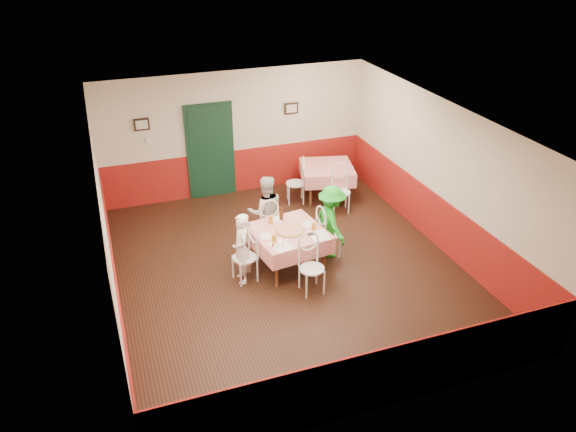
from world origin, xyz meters
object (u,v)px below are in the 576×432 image
object	(u,v)px
main_table	(288,249)
glass_c	(271,220)
chair_near	(312,269)
chair_second_a	(295,183)
chair_left	(245,258)
second_table	(327,182)
pizza	(290,230)
diner_right	(331,222)
chair_far	(267,225)
beer_bottle	(281,214)
chair_second_b	(341,192)
diner_left	(242,249)
chair_right	(328,234)
glass_a	(274,239)
wallet	(311,234)
diner_far	(266,212)
glass_b	(314,227)

from	to	relation	value
main_table	glass_c	world-z (taller)	glass_c
chair_near	chair_second_a	world-z (taller)	same
chair_left	glass_c	xyz separation A→B (m)	(0.64, 0.48, 0.38)
second_table	pizza	distance (m)	3.07
chair_near	glass_c	xyz separation A→B (m)	(-0.33, 1.20, 0.38)
diner_right	chair_far	bearing A→B (deg)	52.41
main_table	chair_left	bearing A→B (deg)	-171.59
chair_left	beer_bottle	size ratio (longest dim) A/B	3.69
chair_near	chair_second_b	size ratio (longest dim) A/B	1.00
beer_bottle	diner_left	distance (m)	1.08
chair_right	chair_second_a	distance (m)	2.33
main_table	chair_far	distance (m)	0.85
chair_left	glass_a	xyz separation A→B (m)	(0.48, -0.19, 0.38)
main_table	chair_near	distance (m)	0.85
wallet	diner_right	xyz separation A→B (m)	(0.56, 0.39, -0.07)
chair_second_b	pizza	distance (m)	2.50
beer_bottle	chair_second_a	bearing A→B (deg)	63.06
glass_c	chair_second_a	bearing A→B (deg)	59.09
chair_left	chair_right	bearing A→B (deg)	88.42
diner_left	glass_a	bearing A→B (deg)	73.52
glass_c	diner_right	size ratio (longest dim) A/B	0.10
diner_far	chair_second_b	bearing A→B (deg)	-151.50
pizza	diner_right	xyz separation A→B (m)	(0.86, 0.17, -0.07)
chair_left	pizza	size ratio (longest dim) A/B	1.83
second_table	glass_b	size ratio (longest dim) A/B	8.26
glass_b	diner_left	distance (m)	1.33
chair_second_b	diner_left	xyz separation A→B (m)	(-2.69, -1.82, 0.19)
main_table	glass_a	bearing A→B (deg)	-138.93
chair_far	beer_bottle	xyz separation A→B (m)	(0.14, -0.43, 0.43)
pizza	glass_c	xyz separation A→B (m)	(-0.23, 0.39, 0.05)
chair_far	pizza	xyz separation A→B (m)	(0.15, -0.88, 0.33)
chair_right	chair_second_a	size ratio (longest dim) A/B	1.00
diner_left	chair_second_b	bearing A→B (deg)	127.11
chair_second_a	wallet	size ratio (longest dim) A/B	8.18
glass_b	beer_bottle	bearing A→B (deg)	127.35
chair_near	glass_c	bearing A→B (deg)	103.96
chair_left	glass_a	bearing A→B (deg)	57.99
pizza	diner_far	distance (m)	0.94
pizza	glass_a	distance (m)	0.48
chair_near	chair_second_b	xyz separation A→B (m)	(1.67, 2.53, 0.00)
pizza	glass_b	size ratio (longest dim) A/B	3.62
chair_left	glass_b	xyz separation A→B (m)	(1.27, -0.01, 0.38)
glass_b	wallet	world-z (taller)	glass_b
chair_second_b	diner_right	distance (m)	1.82
chair_second_b	glass_a	xyz separation A→B (m)	(-2.16, -2.01, 0.38)
chair_right	diner_right	xyz separation A→B (m)	(0.05, 0.01, 0.25)
glass_c	main_table	bearing A→B (deg)	-60.67
chair_second_b	glass_c	world-z (taller)	glass_c
second_table	beer_bottle	distance (m)	2.75
chair_left	chair_second_a	world-z (taller)	same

